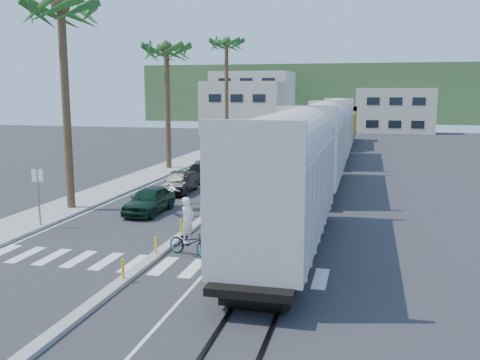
% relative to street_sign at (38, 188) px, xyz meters
% --- Properties ---
extents(ground, '(140.00, 140.00, 0.00)m').
position_rel_street_sign_xyz_m(ground, '(7.30, -2.00, -1.97)').
color(ground, '#28282B').
rests_on(ground, ground).
extents(sidewalk, '(3.00, 90.00, 0.15)m').
position_rel_street_sign_xyz_m(sidewalk, '(-1.20, 23.00, -1.90)').
color(sidewalk, gray).
rests_on(sidewalk, ground).
extents(rails, '(1.56, 100.00, 0.06)m').
position_rel_street_sign_xyz_m(rails, '(12.30, 26.00, -1.94)').
color(rails, black).
rests_on(rails, ground).
extents(median, '(0.45, 60.00, 0.85)m').
position_rel_street_sign_xyz_m(median, '(7.30, 17.96, -1.88)').
color(median, gray).
rests_on(median, ground).
extents(crosswalk, '(14.00, 2.20, 0.01)m').
position_rel_street_sign_xyz_m(crosswalk, '(7.30, -4.00, -1.97)').
color(crosswalk, silver).
rests_on(crosswalk, ground).
extents(lane_markings, '(9.42, 90.00, 0.01)m').
position_rel_street_sign_xyz_m(lane_markings, '(5.15, 23.00, -1.97)').
color(lane_markings, silver).
rests_on(lane_markings, ground).
extents(freight_train, '(3.00, 60.94, 5.85)m').
position_rel_street_sign_xyz_m(freight_train, '(12.30, 19.31, 0.93)').
color(freight_train, '#AEABA0').
rests_on(freight_train, ground).
extents(palm_trees, '(3.50, 37.20, 13.75)m').
position_rel_street_sign_xyz_m(palm_trees, '(-0.80, 20.70, 8.84)').
color(palm_trees, brown).
rests_on(palm_trees, ground).
extents(street_sign, '(0.60, 0.08, 3.00)m').
position_rel_street_sign_xyz_m(street_sign, '(0.00, 0.00, 0.00)').
color(street_sign, slate).
rests_on(street_sign, ground).
extents(buildings, '(38.00, 27.00, 10.00)m').
position_rel_street_sign_xyz_m(buildings, '(0.89, 69.66, 2.39)').
color(buildings, '#B8AF92').
rests_on(buildings, ground).
extents(hillside, '(80.00, 20.00, 12.00)m').
position_rel_street_sign_xyz_m(hillside, '(7.30, 98.00, 4.03)').
color(hillside, '#385628').
rests_on(hillside, ground).
extents(car_lead, '(1.88, 4.34, 1.46)m').
position_rel_street_sign_xyz_m(car_lead, '(3.92, 4.28, -1.24)').
color(car_lead, black).
rests_on(car_lead, ground).
extents(car_second, '(1.81, 4.27, 1.36)m').
position_rel_street_sign_xyz_m(car_second, '(3.62, 10.20, -1.29)').
color(car_second, black).
rests_on(car_second, ground).
extents(car_third, '(2.66, 4.81, 1.30)m').
position_rel_street_sign_xyz_m(car_third, '(3.41, 14.86, -1.32)').
color(car_third, black).
rests_on(car_third, ground).
extents(car_rear, '(2.07, 4.34, 1.19)m').
position_rel_street_sign_xyz_m(car_rear, '(4.14, 20.20, -1.37)').
color(car_rear, '#9D9FA2').
rests_on(car_rear, ground).
extents(cyclist, '(1.86, 2.44, 2.42)m').
position_rel_street_sign_xyz_m(cyclist, '(8.55, -2.46, -1.21)').
color(cyclist, '#9EA0A5').
rests_on(cyclist, ground).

